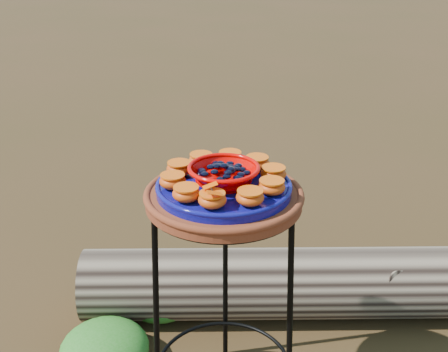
{
  "coord_description": "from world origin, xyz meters",
  "views": [
    {
      "loc": [
        0.03,
        -1.31,
        1.37
      ],
      "look_at": [
        0.0,
        0.0,
        0.78
      ],
      "focal_mm": 45.0,
      "sensor_mm": 36.0,
      "label": 1
    }
  ],
  "objects_px": {
    "cobalt_plate": "(224,188)",
    "red_bowl": "(224,175)",
    "terracotta_saucer": "(224,198)",
    "plant_stand": "(224,312)",
    "driftwood_log": "(274,283)"
  },
  "relations": [
    {
      "from": "red_bowl",
      "to": "driftwood_log",
      "type": "distance_m",
      "value": 0.81
    },
    {
      "from": "plant_stand",
      "to": "terracotta_saucer",
      "type": "xyz_separation_m",
      "value": [
        0.0,
        0.0,
        0.37
      ]
    },
    {
      "from": "cobalt_plate",
      "to": "driftwood_log",
      "type": "bearing_deg",
      "value": 68.36
    },
    {
      "from": "plant_stand",
      "to": "red_bowl",
      "type": "bearing_deg",
      "value": 0.0
    },
    {
      "from": "terracotta_saucer",
      "to": "driftwood_log",
      "type": "xyz_separation_m",
      "value": [
        0.18,
        0.45,
        -0.58
      ]
    },
    {
      "from": "cobalt_plate",
      "to": "red_bowl",
      "type": "relative_size",
      "value": 2.0
    },
    {
      "from": "cobalt_plate",
      "to": "red_bowl",
      "type": "xyz_separation_m",
      "value": [
        0.0,
        0.0,
        0.04
      ]
    },
    {
      "from": "terracotta_saucer",
      "to": "red_bowl",
      "type": "distance_m",
      "value": 0.06
    },
    {
      "from": "plant_stand",
      "to": "cobalt_plate",
      "type": "distance_m",
      "value": 0.39
    },
    {
      "from": "cobalt_plate",
      "to": "driftwood_log",
      "type": "distance_m",
      "value": 0.78
    },
    {
      "from": "plant_stand",
      "to": "terracotta_saucer",
      "type": "height_order",
      "value": "terracotta_saucer"
    },
    {
      "from": "red_bowl",
      "to": "plant_stand",
      "type": "bearing_deg",
      "value": 0.0
    },
    {
      "from": "terracotta_saucer",
      "to": "driftwood_log",
      "type": "relative_size",
      "value": 0.29
    },
    {
      "from": "cobalt_plate",
      "to": "plant_stand",
      "type": "bearing_deg",
      "value": 0.0
    },
    {
      "from": "terracotta_saucer",
      "to": "cobalt_plate",
      "type": "bearing_deg",
      "value": 0.0
    }
  ]
}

